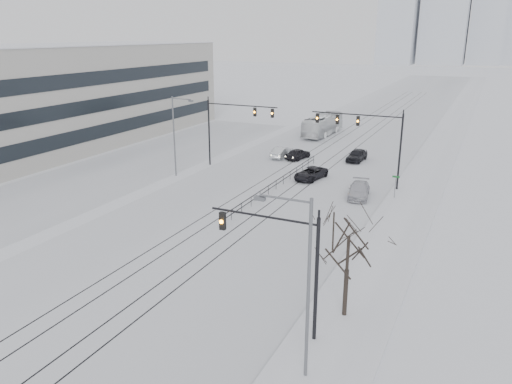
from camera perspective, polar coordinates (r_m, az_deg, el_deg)
name	(u,v)px	position (r m, az deg, el deg)	size (l,w,h in m)	color
ground	(54,342)	(29.56, -22.08, -15.65)	(500.00, 500.00, 0.00)	white
road	(351,138)	(79.93, 10.81, 6.12)	(22.00, 260.00, 0.02)	silver
sidewalk_east	(442,145)	(77.76, 20.49, 5.05)	(5.00, 260.00, 0.16)	silver
curb	(425,144)	(77.99, 18.70, 5.25)	(0.10, 260.00, 0.12)	gray
parking_strip	(149,159)	(66.26, -12.09, 3.68)	(14.00, 60.00, 0.03)	silver
tram_rails	(308,167)	(61.24, 5.98, 2.85)	(5.30, 180.00, 0.01)	black
office_building	(41,97)	(77.18, -23.32, 9.92)	(20.20, 62.20, 14.11)	#B2B0A9
skyline	(476,2)	(290.34, 23.80, 19.26)	(96.00, 48.00, 72.00)	#A9AFB9
traffic_mast_near	(287,257)	(26.04, 3.60, -7.45)	(6.10, 0.37, 7.00)	black
traffic_mast_ne	(368,133)	(53.10, 12.71, 6.57)	(9.60, 0.37, 8.00)	black
traffic_mast_nw	(230,122)	(59.82, -2.94, 8.01)	(9.10, 0.37, 8.00)	black
street_light_east	(302,278)	(22.63, 5.33, -9.75)	(2.73, 0.25, 9.00)	#595B60
street_light_west	(176,131)	(56.72, -9.12, 6.90)	(2.73, 0.25, 9.00)	#595B60
bare_tree	(348,245)	(28.02, 10.51, -6.01)	(4.40, 4.40, 6.10)	black
median_fence	(276,185)	(52.11, 2.32, 0.85)	(0.06, 24.00, 1.00)	black
street_sign	(395,184)	(50.54, 15.65, 0.93)	(0.70, 0.06, 2.40)	#595B60
sedan_sb_inner	(298,154)	(64.94, 4.82, 4.36)	(1.67, 4.16, 1.42)	black
sedan_sb_outer	(282,152)	(65.60, 2.98, 4.56)	(1.54, 4.43, 1.46)	silver
sedan_nb_front	(311,174)	(56.03, 6.28, 2.11)	(2.20, 4.77, 1.33)	black
sedan_nb_right	(359,190)	(50.59, 11.68, 0.18)	(1.97, 4.85, 1.41)	#B9B9C1
sedan_nb_far	(357,155)	(65.00, 11.44, 4.14)	(1.81, 4.49, 1.53)	black
box_truck	(323,125)	(80.88, 7.64, 7.59)	(2.76, 11.78, 3.28)	silver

